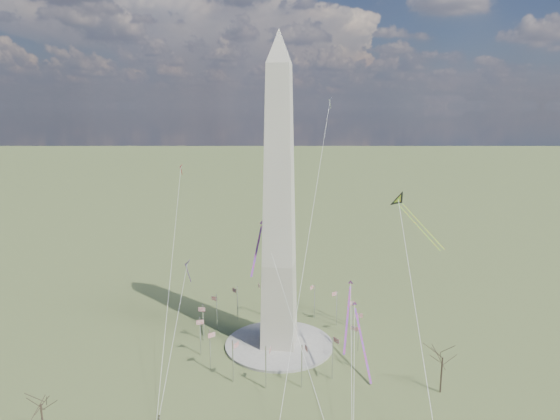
# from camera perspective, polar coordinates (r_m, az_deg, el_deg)

# --- Properties ---
(ground) EXTENTS (2000.00, 2000.00, 0.00)m
(ground) POSITION_cam_1_polar(r_m,az_deg,el_deg) (172.59, -0.10, -15.22)
(ground) COLOR #4F6633
(ground) RESTS_ON ground
(plaza) EXTENTS (36.00, 36.00, 0.80)m
(plaza) POSITION_cam_1_polar(r_m,az_deg,el_deg) (172.41, -0.10, -15.10)
(plaza) COLOR #A7A599
(plaza) RESTS_ON ground
(washington_monument) EXTENTS (15.56, 15.56, 100.00)m
(washington_monument) POSITION_cam_1_polar(r_m,az_deg,el_deg) (156.75, -0.10, 0.59)
(washington_monument) COLOR beige
(washington_monument) RESTS_ON plaza
(flagpole_ring) EXTENTS (54.40, 54.40, 13.00)m
(flagpole_ring) POSITION_cam_1_polar(r_m,az_deg,el_deg) (169.41, -0.10, -13.03)
(flagpole_ring) COLOR silver
(flagpole_ring) RESTS_ON ground
(tree_near) EXTENTS (9.05, 9.05, 15.84)m
(tree_near) POSITION_cam_1_polar(r_m,az_deg,el_deg) (149.62, 18.11, -15.48)
(tree_near) COLOR #46352A
(tree_near) RESTS_ON ground
(tree_far) EXTENTS (7.67, 7.67, 13.42)m
(tree_far) POSITION_cam_1_polar(r_m,az_deg,el_deg) (139.03, -25.71, -19.15)
(tree_far) COLOR #46352A
(tree_far) RESTS_ON ground
(person_west) EXTENTS (1.21, 1.18, 1.96)m
(person_west) POSITION_cam_1_polar(r_m,az_deg,el_deg) (140.00, -13.63, -22.14)
(person_west) COLOR gray
(person_west) RESTS_ON ground
(kite_delta_black) EXTENTS (17.46, 17.06, 16.38)m
(kite_delta_black) POSITION_cam_1_polar(r_m,az_deg,el_deg) (167.74, 13.66, 0.82)
(kite_delta_black) COLOR black
(kite_delta_black) RESTS_ON ground
(kite_diamond_purple) EXTENTS (1.56, 2.72, 8.56)m
(kite_diamond_purple) POSITION_cam_1_polar(r_m,az_deg,el_deg) (176.37, -10.51, -6.23)
(kite_diamond_purple) COLOR #381666
(kite_diamond_purple) RESTS_ON ground
(kite_streamer_left) EXTENTS (2.66, 21.48, 14.74)m
(kite_streamer_left) POSITION_cam_1_polar(r_m,az_deg,el_deg) (154.81, 7.83, -10.89)
(kite_streamer_left) COLOR red
(kite_streamer_left) RESTS_ON ground
(kite_streamer_mid) EXTENTS (1.81, 19.39, 13.33)m
(kite_streamer_mid) POSITION_cam_1_polar(r_m,az_deg,el_deg) (162.14, -2.50, -3.66)
(kite_streamer_mid) COLOR red
(kite_streamer_mid) RESTS_ON ground
(kite_streamer_right) EXTENTS (6.53, 23.10, 16.06)m
(kite_streamer_right) POSITION_cam_1_polar(r_m,az_deg,el_deg) (161.85, 9.11, -13.35)
(kite_streamer_right) COLOR red
(kite_streamer_right) RESTS_ON ground
(kite_small_red) EXTENTS (1.36, 1.71, 4.47)m
(kite_small_red) POSITION_cam_1_polar(r_m,az_deg,el_deg) (206.85, -11.24, 4.85)
(kite_small_red) COLOR red
(kite_small_red) RESTS_ON ground
(kite_small_white) EXTENTS (1.23, 1.99, 4.52)m
(kite_small_white) POSITION_cam_1_polar(r_m,az_deg,el_deg) (201.83, 5.76, 12.38)
(kite_small_white) COLOR silver
(kite_small_white) RESTS_ON ground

